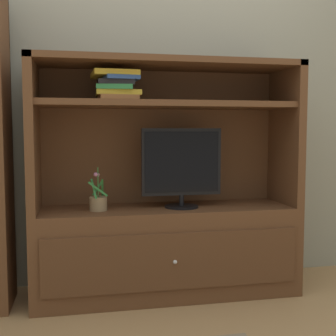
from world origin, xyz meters
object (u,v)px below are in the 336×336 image
tv_monitor (182,166)px  potted_plant (98,202)px  media_console (166,220)px  magazine_stack (116,86)px

tv_monitor → potted_plant: size_ratio=1.92×
media_console → tv_monitor: size_ratio=3.28×
tv_monitor → magazine_stack: bearing=175.2°
potted_plant → magazine_stack: bearing=18.0°
media_console → potted_plant: size_ratio=6.28×
potted_plant → media_console: bearing=5.9°
media_console → tv_monitor: bearing=-23.1°
tv_monitor → magazine_stack: magazine_stack is taller
tv_monitor → potted_plant: bearing=-179.4°
media_console → magazine_stack: 0.88m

